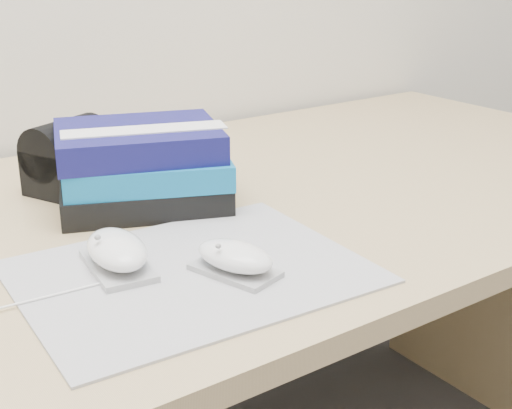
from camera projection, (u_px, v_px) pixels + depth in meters
desk at (221, 313)px, 1.22m from camera, size 1.60×0.80×0.73m
mousepad at (192, 272)px, 0.82m from camera, size 0.40×0.32×0.00m
mouse_rear at (117, 252)px, 0.82m from camera, size 0.08×0.12×0.05m
mouse_front at (235, 259)px, 0.81m from camera, size 0.08×0.11×0.04m
usb_cable at (0, 308)px, 0.74m from camera, size 0.22×0.02×0.00m
book_stack at (143, 166)px, 1.03m from camera, size 0.29×0.26×0.12m
pouch at (68, 156)px, 1.09m from camera, size 0.14×0.13×0.11m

